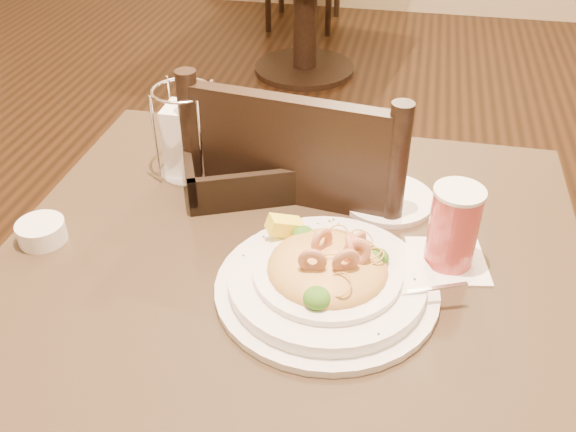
% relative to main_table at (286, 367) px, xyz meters
% --- Properties ---
extents(main_table, '(0.90, 0.90, 0.72)m').
position_rel_main_table_xyz_m(main_table, '(0.00, 0.00, 0.00)').
color(main_table, black).
rests_on(main_table, ground).
extents(dining_chair_near, '(0.47, 0.47, 0.93)m').
position_rel_main_table_xyz_m(dining_chair_near, '(-0.01, 0.31, 0.00)').
color(dining_chair_near, black).
rests_on(dining_chair_near, ground).
extents(pasta_bowl, '(0.35, 0.32, 0.10)m').
position_rel_main_table_xyz_m(pasta_bowl, '(0.07, -0.04, 0.26)').
color(pasta_bowl, white).
rests_on(pasta_bowl, main_table).
extents(drink_glass, '(0.13, 0.13, 0.13)m').
position_rel_main_table_xyz_m(drink_glass, '(0.24, 0.06, 0.29)').
color(drink_glass, white).
rests_on(drink_glass, main_table).
extents(bread_basket, '(0.30, 0.28, 0.07)m').
position_rel_main_table_xyz_m(bread_basket, '(-0.11, 0.23, 0.25)').
color(bread_basket, black).
rests_on(bread_basket, main_table).
extents(napkin_caddy, '(0.11, 0.11, 0.17)m').
position_rel_main_table_xyz_m(napkin_caddy, '(-0.23, 0.23, 0.30)').
color(napkin_caddy, silver).
rests_on(napkin_caddy, main_table).
extents(side_plate, '(0.17, 0.17, 0.01)m').
position_rel_main_table_xyz_m(side_plate, '(0.14, 0.21, 0.23)').
color(side_plate, white).
rests_on(side_plate, main_table).
extents(butter_ramekin, '(0.10, 0.10, 0.03)m').
position_rel_main_table_xyz_m(butter_ramekin, '(-0.39, -0.01, 0.24)').
color(butter_ramekin, white).
rests_on(butter_ramekin, main_table).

